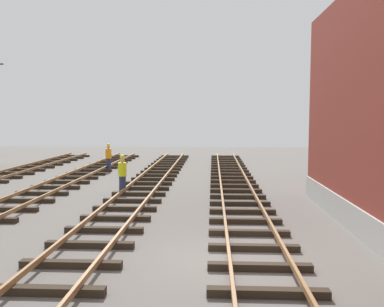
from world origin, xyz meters
name	(u,v)px	position (x,y,z in m)	size (l,w,h in m)	color
ground_plane	(228,260)	(0.00, 0.00, 0.00)	(80.00, 80.00, 0.00)	#605B56
track_near_building	(257,255)	(0.73, 0.00, 0.13)	(2.50, 55.76, 0.32)	#2D2319
track_centre	(81,252)	(-3.84, 0.00, 0.13)	(2.50, 55.76, 0.32)	#2D2319
track_worker_foreground	(122,174)	(-4.70, 9.01, 0.93)	(0.40, 0.40, 1.87)	#262D4C
track_worker_distant	(109,157)	(-7.49, 17.40, 0.93)	(0.40, 0.40, 1.87)	#262D4C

